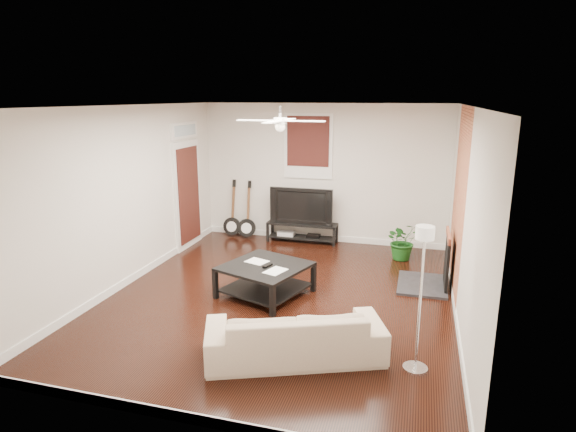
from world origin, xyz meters
name	(u,v)px	position (x,y,z in m)	size (l,w,h in m)	color
room	(281,206)	(0.00, 0.00, 1.40)	(5.01, 6.01, 2.81)	black
brick_accent	(459,201)	(2.49, 1.00, 1.40)	(0.02, 2.20, 2.80)	#B3553A
fireplace	(434,259)	(2.20, 1.00, 0.46)	(0.80, 1.10, 0.92)	black
window_back	(308,146)	(-0.30, 2.97, 1.95)	(1.00, 0.06, 1.30)	#340F0E
door_left	(188,185)	(-2.46, 1.90, 1.25)	(0.08, 1.00, 2.50)	white
tv_stand	(302,232)	(-0.36, 2.78, 0.20)	(1.44, 0.38, 0.40)	black
tv	(303,205)	(-0.36, 2.80, 0.78)	(1.29, 0.17, 0.74)	black
coffee_table	(265,280)	(-0.24, 0.00, 0.24)	(1.13, 1.13, 0.47)	black
sofa	(295,333)	(0.64, -1.60, 0.29)	(2.02, 0.79, 0.59)	#C2AC91
floor_lamp	(420,300)	(1.99, -1.50, 0.82)	(0.27, 0.27, 1.65)	silver
potted_plant	(403,241)	(1.69, 2.22, 0.36)	(0.64, 0.56, 0.71)	#175319
guitar_left	(231,208)	(-1.91, 2.75, 0.62)	(0.38, 0.27, 1.23)	black
guitar_right	(246,210)	(-1.56, 2.72, 0.62)	(0.38, 0.27, 1.23)	black
ceiling_fan	(280,121)	(0.00, 0.00, 2.60)	(1.24, 1.24, 0.32)	white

